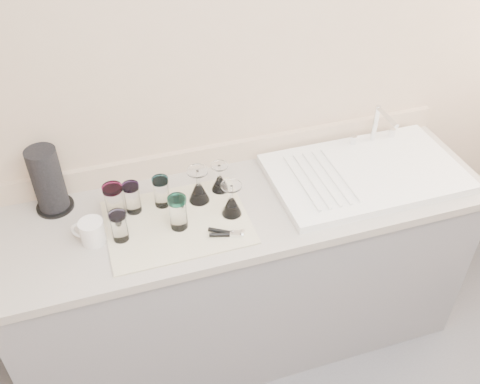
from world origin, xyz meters
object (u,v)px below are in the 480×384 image
object	(u,v)px
goblet_back_right	(220,181)
sink_unit	(365,172)
tumbler_cyan	(132,198)
paper_towel_roll	(48,181)
tumbler_magenta	(119,226)
goblet_back_left	(199,190)
goblet_front_right	(232,204)
tumbler_teal	(115,202)
white_mug	(92,232)
tumbler_lavender	(178,212)
tumbler_purple	(161,191)
can_opener	(226,233)

from	to	relation	value
goblet_back_right	sink_unit	bearing A→B (deg)	-8.63
tumbler_cyan	paper_towel_roll	xyz separation A→B (m)	(-0.30, 0.13, 0.06)
tumbler_magenta	goblet_back_left	xyz separation A→B (m)	(0.34, 0.13, -0.01)
paper_towel_roll	goblet_front_right	bearing A→B (deg)	-21.35
tumbler_cyan	goblet_back_right	bearing A→B (deg)	3.53
tumbler_teal	tumbler_cyan	distance (m)	0.07
tumbler_teal	goblet_front_right	world-z (taller)	tumbler_teal
white_mug	paper_towel_roll	bearing A→B (deg)	117.64
tumbler_teal	goblet_front_right	bearing A→B (deg)	-15.33
sink_unit	tumbler_magenta	bearing A→B (deg)	-176.14
tumbler_teal	goblet_front_right	xyz separation A→B (m)	(0.44, -0.12, -0.03)
tumbler_lavender	white_mug	xyz separation A→B (m)	(-0.33, 0.03, -0.03)
tumbler_lavender	goblet_front_right	bearing A→B (deg)	2.63
tumbler_magenta	goblet_front_right	size ratio (longest dim) A/B	0.87
tumbler_teal	white_mug	distance (m)	0.15
sink_unit	tumbler_teal	world-z (taller)	sink_unit
goblet_back_left	goblet_back_right	bearing A→B (deg)	21.17
tumbler_cyan	tumbler_purple	world-z (taller)	same
tumbler_lavender	goblet_back_right	xyz separation A→B (m)	(0.21, 0.17, -0.03)
tumbler_purple	goblet_back_right	world-z (taller)	tumbler_purple
tumbler_magenta	goblet_back_left	distance (m)	0.36
tumbler_lavender	white_mug	distance (m)	0.33
tumbler_teal	tumbler_magenta	world-z (taller)	tumbler_teal
tumbler_cyan	goblet_front_right	bearing A→B (deg)	-20.29
tumbler_cyan	can_opener	distance (m)	0.40
sink_unit	paper_towel_roll	size ratio (longest dim) A/B	2.93
goblet_back_right	goblet_front_right	size ratio (longest dim) A/B	0.89
tumbler_cyan	white_mug	xyz separation A→B (m)	(-0.17, -0.12, -0.03)
sink_unit	tumbler_purple	bearing A→B (deg)	175.00
goblet_front_right	white_mug	world-z (taller)	goblet_front_right
tumbler_teal	tumbler_cyan	world-z (taller)	tumbler_teal
sink_unit	tumbler_teal	size ratio (longest dim) A/B	5.38
sink_unit	can_opener	size ratio (longest dim) A/B	6.18
white_mug	tumbler_lavender	bearing A→B (deg)	-4.94
tumbler_magenta	paper_towel_roll	xyz separation A→B (m)	(-0.23, 0.27, 0.07)
tumbler_lavender	goblet_front_right	xyz separation A→B (m)	(0.22, 0.01, -0.02)
tumbler_cyan	tumbler_lavender	xyz separation A→B (m)	(0.15, -0.15, 0.01)
goblet_front_right	paper_towel_roll	bearing A→B (deg)	158.65
tumbler_teal	can_opener	distance (m)	0.45
sink_unit	tumbler_cyan	world-z (taller)	sink_unit
paper_towel_roll	goblet_back_right	bearing A→B (deg)	-8.78
goblet_front_right	white_mug	bearing A→B (deg)	178.07
can_opener	goblet_back_left	bearing A→B (deg)	101.42
can_opener	paper_towel_roll	distance (m)	0.73
goblet_back_left	goblet_back_right	world-z (taller)	goblet_back_left
paper_towel_roll	tumbler_lavender	bearing A→B (deg)	-30.92
tumbler_cyan	goblet_back_left	size ratio (longest dim) A/B	0.86
sink_unit	goblet_front_right	bearing A→B (deg)	-174.27
goblet_back_right	paper_towel_roll	size ratio (longest dim) A/B	0.46
sink_unit	tumbler_purple	xyz separation A→B (m)	(-0.88, 0.08, 0.05)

